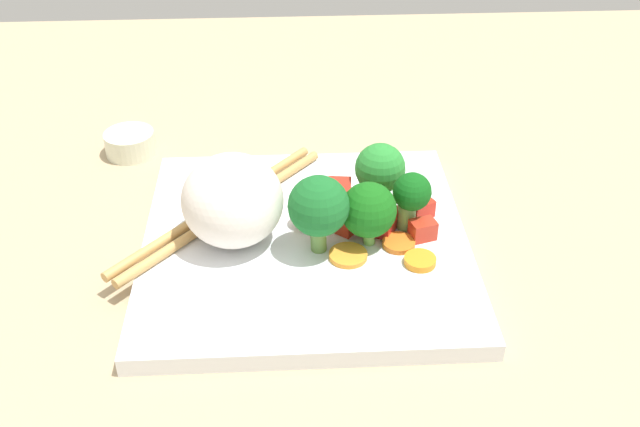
# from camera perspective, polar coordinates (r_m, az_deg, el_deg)

# --- Properties ---
(ground_plane) EXTENTS (1.10, 1.10, 0.02)m
(ground_plane) POSITION_cam_1_polar(r_m,az_deg,el_deg) (0.62, -1.11, -3.62)
(ground_plane) COLOR tan
(square_plate) EXTENTS (0.27, 0.27, 0.02)m
(square_plate) POSITION_cam_1_polar(r_m,az_deg,el_deg) (0.61, -1.12, -2.34)
(square_plate) COLOR white
(square_plate) RESTS_ON ground_plane
(rice_mound) EXTENTS (0.09, 0.09, 0.08)m
(rice_mound) POSITION_cam_1_polar(r_m,az_deg,el_deg) (0.59, -6.75, 1.17)
(rice_mound) COLOR white
(rice_mound) RESTS_ON square_plate
(broccoli_floret_0) EXTENTS (0.03, 0.03, 0.05)m
(broccoli_floret_0) POSITION_cam_1_polar(r_m,az_deg,el_deg) (0.60, 7.06, 1.41)
(broccoli_floret_0) COLOR #75B35A
(broccoli_floret_0) RESTS_ON square_plate
(broccoli_floret_1) EXTENTS (0.05, 0.05, 0.06)m
(broccoli_floret_1) POSITION_cam_1_polar(r_m,az_deg,el_deg) (0.58, 3.77, 0.25)
(broccoli_floret_1) COLOR #72B64D
(broccoli_floret_1) RESTS_ON square_plate
(broccoli_floret_2) EXTENTS (0.04, 0.04, 0.06)m
(broccoli_floret_2) POSITION_cam_1_polar(r_m,az_deg,el_deg) (0.64, 4.67, 3.47)
(broccoli_floret_2) COLOR #5D8E3C
(broccoli_floret_2) RESTS_ON square_plate
(broccoli_floret_3) EXTENTS (0.05, 0.05, 0.07)m
(broccoli_floret_3) POSITION_cam_1_polar(r_m,az_deg,el_deg) (0.57, -0.11, 0.50)
(broccoli_floret_3) COLOR #638F44
(broccoli_floret_3) RESTS_ON square_plate
(carrot_slice_0) EXTENTS (0.03, 0.03, 0.00)m
(carrot_slice_0) POSITION_cam_1_polar(r_m,az_deg,el_deg) (0.59, 2.19, -3.24)
(carrot_slice_0) COLOR orange
(carrot_slice_0) RESTS_ON square_plate
(carrot_slice_1) EXTENTS (0.03, 0.03, 0.01)m
(carrot_slice_1) POSITION_cam_1_polar(r_m,az_deg,el_deg) (0.58, 7.73, -3.63)
(carrot_slice_1) COLOR orange
(carrot_slice_1) RESTS_ON square_plate
(carrot_slice_2) EXTENTS (0.03, 0.03, 0.00)m
(carrot_slice_2) POSITION_cam_1_polar(r_m,az_deg,el_deg) (0.60, 6.10, -2.30)
(carrot_slice_2) COLOR orange
(carrot_slice_2) RESTS_ON square_plate
(pepper_chunk_0) EXTENTS (0.02, 0.03, 0.02)m
(pepper_chunk_0) POSITION_cam_1_polar(r_m,az_deg,el_deg) (0.64, 1.48, 1.43)
(pepper_chunk_0) COLOR red
(pepper_chunk_0) RESTS_ON square_plate
(pepper_chunk_1) EXTENTS (0.03, 0.03, 0.01)m
(pepper_chunk_1) POSITION_cam_1_polar(r_m,az_deg,el_deg) (0.61, 1.67, -0.57)
(pepper_chunk_1) COLOR red
(pepper_chunk_1) RESTS_ON square_plate
(pepper_chunk_2) EXTENTS (0.02, 0.02, 0.02)m
(pepper_chunk_2) POSITION_cam_1_polar(r_m,az_deg,el_deg) (0.61, 7.94, -1.25)
(pepper_chunk_2) COLOR red
(pepper_chunk_2) RESTS_ON square_plate
(pepper_chunk_3) EXTENTS (0.03, 0.04, 0.02)m
(pepper_chunk_3) POSITION_cam_1_polar(r_m,az_deg,el_deg) (0.61, 4.79, -0.53)
(pepper_chunk_3) COLOR red
(pepper_chunk_3) RESTS_ON square_plate
(pepper_chunk_4) EXTENTS (0.03, 0.03, 0.02)m
(pepper_chunk_4) POSITION_cam_1_polar(r_m,az_deg,el_deg) (0.64, 7.56, 0.64)
(pepper_chunk_4) COLOR red
(pepper_chunk_4) RESTS_ON square_plate
(chicken_piece_0) EXTENTS (0.03, 0.04, 0.02)m
(chicken_piece_0) POSITION_cam_1_polar(r_m,az_deg,el_deg) (0.63, 4.48, 0.77)
(chicken_piece_0) COLOR tan
(chicken_piece_0) RESTS_ON square_plate
(chicken_piece_1) EXTENTS (0.04, 0.04, 0.02)m
(chicken_piece_1) POSITION_cam_1_polar(r_m,az_deg,el_deg) (0.62, -0.57, 0.16)
(chicken_piece_1) COLOR tan
(chicken_piece_1) RESTS_ON square_plate
(chopstick_pair) EXTENTS (0.17, 0.20, 0.01)m
(chopstick_pair) POSITION_cam_1_polar(r_m,az_deg,el_deg) (0.64, -7.59, 0.32)
(chopstick_pair) COLOR tan
(chopstick_pair) RESTS_ON square_plate
(sauce_cup) EXTENTS (0.05, 0.05, 0.02)m
(sauce_cup) POSITION_cam_1_polar(r_m,az_deg,el_deg) (0.77, -14.46, 5.28)
(sauce_cup) COLOR silver
(sauce_cup) RESTS_ON ground_plane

